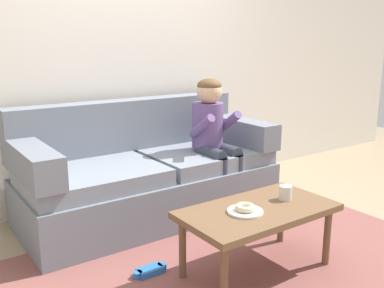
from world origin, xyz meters
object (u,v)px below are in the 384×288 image
object	(u,v)px
person_child	(213,132)
mug	(285,193)
couch	(147,175)
coffee_table	(258,215)
donut	(245,207)
toy_controller	(150,271)

from	to	relation	value
person_child	mug	size ratio (longest dim) A/B	12.24
couch	mug	world-z (taller)	couch
coffee_table	person_child	distance (m)	1.11
person_child	couch	bearing A→B (deg)	158.29
coffee_table	mug	world-z (taller)	mug
person_child	donut	world-z (taller)	person_child
donut	toy_controller	xyz separation A→B (m)	(-0.44, 0.35, -0.43)
mug	toy_controller	distance (m)	0.97
person_child	toy_controller	xyz separation A→B (m)	(-0.98, -0.65, -0.65)
mug	couch	bearing A→B (deg)	105.78
coffee_table	person_child	xyz separation A→B (m)	(0.42, 0.98, 0.30)
donut	toy_controller	world-z (taller)	donut
donut	mug	size ratio (longest dim) A/B	1.33
couch	toy_controller	size ratio (longest dim) A/B	8.92
toy_controller	donut	bearing A→B (deg)	-7.03
person_child	donut	distance (m)	1.15
couch	coffee_table	size ratio (longest dim) A/B	2.12
person_child	donut	xyz separation A→B (m)	(-0.53, -0.99, -0.22)
couch	coffee_table	world-z (taller)	couch
couch	donut	xyz separation A→B (m)	(-0.02, -1.20, 0.12)
coffee_table	toy_controller	world-z (taller)	coffee_table
donut	mug	bearing A→B (deg)	2.76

